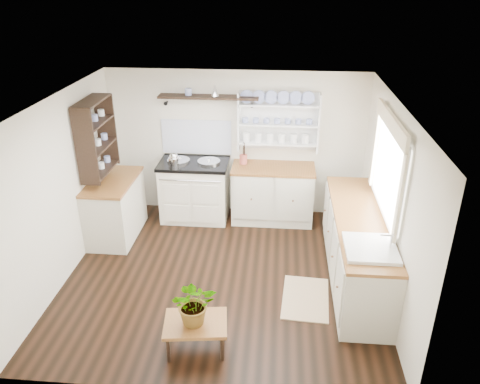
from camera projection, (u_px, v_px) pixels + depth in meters
name	position (u px, v px, depth m)	size (l,w,h in m)	color
floor	(223.00, 275.00, 6.14)	(4.00, 3.80, 0.01)	black
wall_back	(236.00, 144.00, 7.36)	(4.00, 0.02, 2.30)	silver
wall_right	(390.00, 203.00, 5.49)	(0.02, 3.80, 2.30)	silver
wall_left	(62.00, 190.00, 5.81)	(0.02, 3.80, 2.30)	silver
ceiling	(219.00, 103.00, 5.15)	(4.00, 3.80, 0.01)	white
window	(388.00, 165.00, 5.45)	(0.08, 1.55, 1.22)	white
aga_cooker	(195.00, 189.00, 7.39)	(1.07, 0.74, 0.98)	white
back_cabinets	(273.00, 193.00, 7.33)	(1.27, 0.63, 0.90)	beige
right_cabinets	(357.00, 247.00, 5.90)	(0.62, 2.43, 0.90)	beige
belfast_sink	(369.00, 258.00, 5.08)	(0.55, 0.60, 0.45)	white
left_cabinets	(115.00, 207.00, 6.89)	(0.62, 1.13, 0.90)	beige
plate_rack	(278.00, 121.00, 7.10)	(1.20, 0.22, 0.90)	white
high_shelf	(209.00, 98.00, 6.95)	(1.50, 0.29, 0.16)	black
left_shelving	(96.00, 137.00, 6.43)	(0.28, 0.80, 1.05)	black
kettle	(174.00, 159.00, 7.07)	(0.17, 0.17, 0.20)	silver
utensil_crock	(243.00, 159.00, 7.22)	(0.12, 0.12, 0.14)	#AF4D40
center_table	(196.00, 325.00, 4.83)	(0.70, 0.54, 0.35)	brown
potted_plant	(194.00, 303.00, 4.70)	(0.44, 0.39, 0.49)	#3F7233
floor_rug	(305.00, 298.00, 5.69)	(0.55, 0.85, 0.02)	#917454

